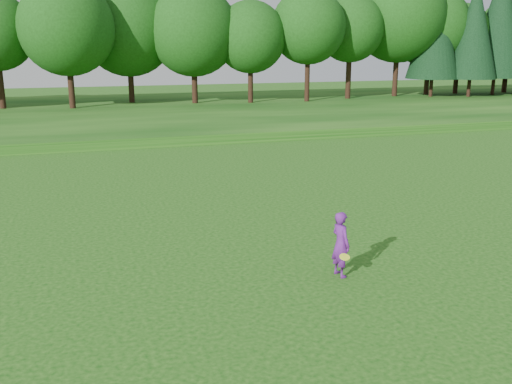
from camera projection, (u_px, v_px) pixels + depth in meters
name	position (u px, v px, depth m)	size (l,w,h in m)	color
ground	(194.00, 277.00, 14.55)	(140.00, 140.00, 0.00)	#0E410C
berm	(111.00, 114.00, 45.88)	(130.00, 30.00, 0.60)	#0E410C
walking_path	(126.00, 146.00, 33.01)	(130.00, 1.60, 0.04)	gray
treeline	(102.00, 15.00, 47.60)	(104.00, 7.00, 15.00)	#143F0E
woman	(341.00, 244.00, 14.43)	(0.51, 0.86, 1.70)	#601B7D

